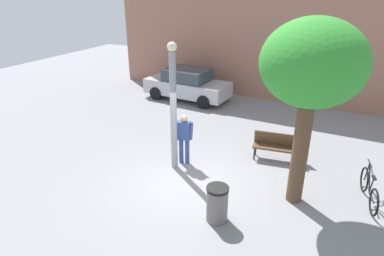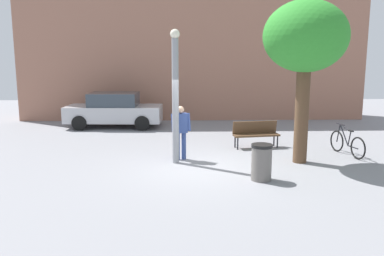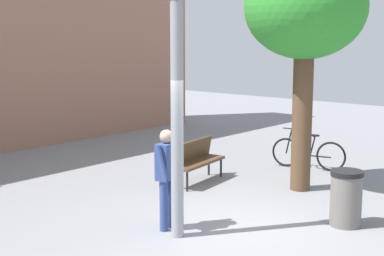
# 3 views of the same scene
# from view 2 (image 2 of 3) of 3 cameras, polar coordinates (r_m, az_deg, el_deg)

# --- Properties ---
(ground_plane) EXTENTS (36.00, 36.00, 0.00)m
(ground_plane) POSITION_cam_2_polar(r_m,az_deg,el_deg) (11.76, 1.51, -5.57)
(ground_plane) COLOR gray
(building_facade) EXTENTS (17.03, 2.00, 7.68)m
(building_facade) POSITION_cam_2_polar(r_m,az_deg,el_deg) (20.88, 0.04, 11.99)
(building_facade) COLOR #9E6B56
(building_facade) RESTS_ON ground_plane
(lamppost) EXTENTS (0.28, 0.28, 3.94)m
(lamppost) POSITION_cam_2_polar(r_m,az_deg,el_deg) (11.92, -2.36, 4.89)
(lamppost) COLOR gray
(lamppost) RESTS_ON ground_plane
(person_by_lamppost) EXTENTS (0.63, 0.39, 1.67)m
(person_by_lamppost) POSITION_cam_2_polar(r_m,az_deg,el_deg) (12.44, -1.61, -0.13)
(person_by_lamppost) COLOR #334784
(person_by_lamppost) RESTS_ON ground_plane
(park_bench) EXTENTS (1.65, 0.71, 0.92)m
(park_bench) POSITION_cam_2_polar(r_m,az_deg,el_deg) (14.35, 8.94, -0.56)
(park_bench) COLOR #513823
(park_bench) RESTS_ON ground_plane
(plaza_tree) EXTENTS (2.44, 2.44, 4.77)m
(plaza_tree) POSITION_cam_2_polar(r_m,az_deg,el_deg) (12.37, 15.65, 11.93)
(plaza_tree) COLOR brown
(plaza_tree) RESTS_ON ground_plane
(bicycle_black) EXTENTS (0.46, 1.77, 0.97)m
(bicycle_black) POSITION_cam_2_polar(r_m,az_deg,el_deg) (14.02, 20.94, -2.05)
(bicycle_black) COLOR black
(bicycle_black) RESTS_ON ground_plane
(parked_car_silver) EXTENTS (4.27, 1.96, 1.55)m
(parked_car_silver) POSITION_cam_2_polar(r_m,az_deg,el_deg) (18.45, -10.89, 2.49)
(parked_car_silver) COLOR #B7B7BC
(parked_car_silver) RESTS_ON ground_plane
(trash_bin) EXTENTS (0.55, 0.55, 0.95)m
(trash_bin) POSITION_cam_2_polar(r_m,az_deg,el_deg) (10.65, 9.75, -4.75)
(trash_bin) COLOR #66605B
(trash_bin) RESTS_ON ground_plane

